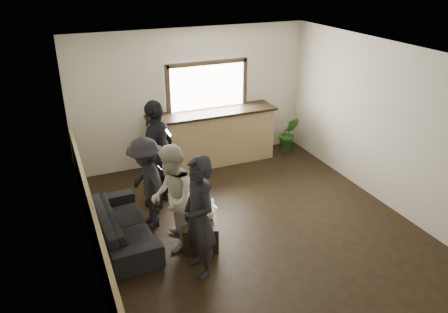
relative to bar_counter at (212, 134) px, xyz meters
name	(u,v)px	position (x,y,z in m)	size (l,w,h in m)	color
ground	(256,230)	(-0.30, -2.70, -0.64)	(5.00, 6.00, 0.01)	black
room_shell	(213,154)	(-1.04, -2.70, 0.83)	(5.01, 6.01, 2.80)	silver
bar_counter	(212,134)	(0.00, 0.00, 0.00)	(2.70, 0.68, 2.13)	tan
sofa	(124,225)	(-2.30, -2.15, -0.37)	(1.86, 0.73, 0.54)	black
coffee_table	(199,226)	(-1.21, -2.53, -0.43)	(0.52, 0.94, 0.42)	black
cup_a	(193,207)	(-1.25, -2.37, -0.17)	(0.13, 0.13, 0.10)	silver
cup_b	(211,215)	(-1.08, -2.69, -0.18)	(0.10, 0.10, 0.09)	silver
potted_plant	(289,134)	(1.82, -0.09, -0.24)	(0.44, 0.36, 0.81)	#2D6623
person_a	(199,218)	(-1.47, -3.30, 0.23)	(0.52, 0.69, 1.75)	black
person_b	(172,199)	(-1.64, -2.58, 0.18)	(0.83, 0.94, 1.64)	beige
person_c	(147,184)	(-1.84, -1.88, 0.13)	(0.68, 1.05, 1.53)	black
person_d	(157,154)	(-1.49, -1.25, 0.32)	(1.06, 1.18, 1.92)	black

